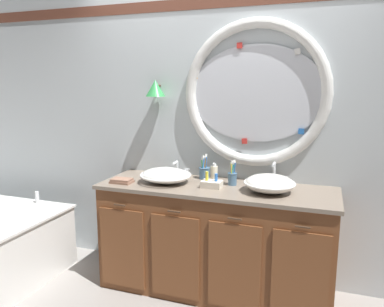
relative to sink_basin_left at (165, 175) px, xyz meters
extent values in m
plane|color=gray|center=(0.36, -0.22, -0.94)|extent=(14.00, 14.00, 0.00)
cube|color=silver|center=(0.36, 0.37, 0.36)|extent=(6.40, 0.08, 2.60)
cube|color=brown|center=(0.36, 0.32, 1.38)|extent=(6.27, 0.01, 0.09)
ellipsoid|color=silver|center=(0.66, 0.31, 0.66)|extent=(1.10, 0.02, 0.78)
torus|color=silver|center=(0.66, 0.31, 0.66)|extent=(1.19, 0.09, 1.19)
cube|color=red|center=(1.21, 0.30, 0.62)|extent=(0.05, 0.01, 0.05)
cube|color=silver|center=(0.97, 0.30, 0.98)|extent=(0.05, 0.01, 0.05)
cube|color=red|center=(0.53, 0.30, 1.03)|extent=(0.04, 0.01, 0.04)
cube|color=orange|center=(0.15, 0.30, 0.80)|extent=(0.05, 0.01, 0.05)
cube|color=silver|center=(0.16, 0.30, 0.50)|extent=(0.05, 0.01, 0.05)
cube|color=red|center=(0.58, 0.30, 0.27)|extent=(0.05, 0.01, 0.05)
cube|color=#2866B7|center=(1.03, 0.30, 0.37)|extent=(0.05, 0.01, 0.05)
cylinder|color=#4C3823|center=(-0.19, 0.28, 0.72)|extent=(0.02, 0.09, 0.02)
cone|color=green|center=(-0.19, 0.23, 0.70)|extent=(0.17, 0.17, 0.14)
cube|color=brown|center=(0.42, 0.03, -0.52)|extent=(1.83, 0.59, 0.85)
cube|color=gray|center=(0.42, 0.03, -0.08)|extent=(1.86, 0.63, 0.03)
cube|color=gray|center=(0.42, 0.32, -0.15)|extent=(1.83, 0.02, 0.11)
cube|color=brown|center=(-0.27, -0.28, -0.56)|extent=(0.38, 0.02, 0.65)
cylinder|color=#422D1E|center=(-0.27, -0.29, -0.19)|extent=(0.10, 0.01, 0.01)
cube|color=brown|center=(0.19, -0.28, -0.56)|extent=(0.38, 0.02, 0.65)
cylinder|color=#422D1E|center=(0.19, -0.29, -0.19)|extent=(0.10, 0.01, 0.01)
cube|color=brown|center=(0.65, -0.28, -0.56)|extent=(0.38, 0.02, 0.65)
cylinder|color=#422D1E|center=(0.65, -0.29, -0.19)|extent=(0.10, 0.01, 0.01)
cube|color=brown|center=(1.11, -0.28, -0.56)|extent=(0.38, 0.02, 0.65)
cylinder|color=#422D1E|center=(1.11, -0.29, -0.19)|extent=(0.10, 0.01, 0.01)
cylinder|color=silver|center=(-1.32, -0.01, -0.32)|extent=(0.04, 0.04, 0.11)
ellipsoid|color=white|center=(0.00, 0.00, 0.00)|extent=(0.40, 0.33, 0.12)
torus|color=white|center=(0.00, 0.00, 0.00)|extent=(0.42, 0.42, 0.02)
cylinder|color=silver|center=(0.00, 0.00, 0.00)|extent=(0.03, 0.03, 0.01)
ellipsoid|color=white|center=(0.84, 0.00, 0.01)|extent=(0.37, 0.34, 0.13)
torus|color=white|center=(0.84, 0.00, 0.01)|extent=(0.39, 0.39, 0.02)
cylinder|color=silver|center=(0.84, 0.00, 0.01)|extent=(0.03, 0.03, 0.01)
cylinder|color=silver|center=(0.00, 0.25, -0.05)|extent=(0.05, 0.05, 0.02)
cylinder|color=silver|center=(0.00, 0.25, 0.01)|extent=(0.02, 0.02, 0.10)
sphere|color=silver|center=(0.00, 0.25, 0.06)|extent=(0.03, 0.03, 0.03)
cylinder|color=silver|center=(0.00, 0.21, 0.06)|extent=(0.02, 0.09, 0.02)
cylinder|color=silver|center=(-0.09, 0.25, -0.03)|extent=(0.04, 0.04, 0.06)
cylinder|color=silver|center=(0.09, 0.25, -0.03)|extent=(0.04, 0.04, 0.06)
cube|color=silver|center=(-0.09, 0.25, 0.00)|extent=(0.05, 0.01, 0.01)
cube|color=silver|center=(0.09, 0.25, 0.00)|extent=(0.05, 0.01, 0.01)
cylinder|color=silver|center=(0.84, 0.25, -0.05)|extent=(0.05, 0.05, 0.02)
cylinder|color=silver|center=(0.84, 0.25, 0.03)|extent=(0.02, 0.02, 0.15)
sphere|color=silver|center=(0.84, 0.25, 0.11)|extent=(0.03, 0.03, 0.03)
cylinder|color=silver|center=(0.84, 0.20, 0.11)|extent=(0.02, 0.10, 0.02)
cylinder|color=silver|center=(0.76, 0.25, -0.03)|extent=(0.04, 0.04, 0.06)
cylinder|color=silver|center=(0.92, 0.25, -0.03)|extent=(0.04, 0.04, 0.06)
cube|color=silver|center=(0.76, 0.25, 0.00)|extent=(0.05, 0.01, 0.01)
cube|color=silver|center=(0.92, 0.25, 0.00)|extent=(0.05, 0.01, 0.01)
cylinder|color=slate|center=(0.26, 0.22, -0.01)|extent=(0.09, 0.09, 0.09)
torus|color=slate|center=(0.26, 0.22, 0.03)|extent=(0.10, 0.10, 0.01)
cylinder|color=blue|center=(0.28, 0.23, 0.04)|extent=(0.03, 0.03, 0.18)
cube|color=white|center=(0.28, 0.23, 0.14)|extent=(0.02, 0.02, 0.03)
cylinder|color=orange|center=(0.26, 0.24, 0.03)|extent=(0.03, 0.03, 0.16)
cube|color=white|center=(0.26, 0.24, 0.13)|extent=(0.02, 0.02, 0.03)
cylinder|color=green|center=(0.25, 0.22, 0.03)|extent=(0.03, 0.01, 0.15)
cube|color=white|center=(0.25, 0.22, 0.11)|extent=(0.02, 0.02, 0.02)
cylinder|color=blue|center=(0.26, 0.20, 0.04)|extent=(0.02, 0.04, 0.17)
cube|color=white|center=(0.26, 0.20, 0.13)|extent=(0.02, 0.02, 0.03)
cylinder|color=slate|center=(0.53, 0.11, -0.01)|extent=(0.07, 0.07, 0.10)
torus|color=slate|center=(0.53, 0.11, 0.04)|extent=(0.08, 0.08, 0.01)
cylinder|color=blue|center=(0.55, 0.11, 0.04)|extent=(0.03, 0.02, 0.17)
cube|color=white|center=(0.55, 0.11, 0.13)|extent=(0.02, 0.02, 0.02)
cylinder|color=#19ADB2|center=(0.53, 0.12, 0.03)|extent=(0.03, 0.02, 0.15)
cube|color=white|center=(0.53, 0.12, 0.11)|extent=(0.02, 0.02, 0.02)
cylinder|color=yellow|center=(0.53, 0.09, 0.03)|extent=(0.02, 0.02, 0.17)
cube|color=white|center=(0.53, 0.09, 0.13)|extent=(0.02, 0.02, 0.02)
cylinder|color=#EFE5C6|center=(0.37, 0.15, 0.01)|extent=(0.06, 0.06, 0.13)
cylinder|color=silver|center=(0.37, 0.15, 0.08)|extent=(0.04, 0.04, 0.02)
cylinder|color=silver|center=(0.37, 0.13, 0.10)|extent=(0.01, 0.04, 0.01)
cube|color=#936B56|center=(-0.33, -0.13, -0.05)|extent=(0.17, 0.12, 0.02)
cube|color=#936B56|center=(-0.33, -0.13, -0.03)|extent=(0.16, 0.12, 0.02)
cube|color=beige|center=(0.40, -0.02, -0.03)|extent=(0.16, 0.11, 0.05)
cylinder|color=yellow|center=(0.36, -0.02, 0.03)|extent=(0.02, 0.02, 0.07)
cylinder|color=blue|center=(0.43, -0.02, 0.02)|extent=(0.02, 0.02, 0.06)
camera|label=1|loc=(1.20, -2.74, 0.73)|focal=35.19mm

